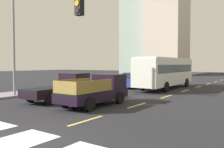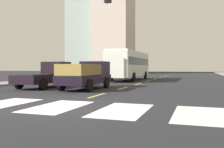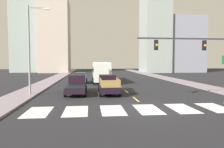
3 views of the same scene
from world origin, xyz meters
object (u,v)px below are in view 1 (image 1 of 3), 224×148
sedan_near_left (134,80)px  streetlight_left (15,35)px  pickup_stakebed (98,90)px  city_bus (166,71)px  pickup_dark (63,88)px

sedan_near_left → streetlight_left: streetlight_left is taller
pickup_stakebed → city_bus: size_ratio=0.48×
pickup_stakebed → pickup_dark: same height
pickup_stakebed → sedan_near_left: bearing=105.1°
city_bus → sedan_near_left: size_ratio=2.45×
pickup_stakebed → streetlight_left: 8.87m
pickup_stakebed → sedan_near_left: 11.51m
streetlight_left → pickup_dark: bearing=12.6°
pickup_dark → streetlight_left: (-4.43, -0.99, 4.05)m
sedan_near_left → pickup_dark: bearing=-91.4°
pickup_dark → sedan_near_left: (-0.05, 10.78, -0.06)m
sedan_near_left → streetlight_left: bearing=-112.1°
pickup_stakebed → streetlight_left: (-7.86, -0.80, 4.03)m
pickup_dark → streetlight_left: size_ratio=0.58×
sedan_near_left → streetlight_left: size_ratio=0.49×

